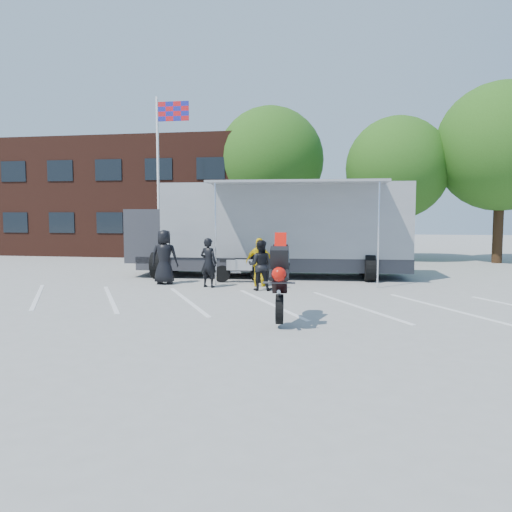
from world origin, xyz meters
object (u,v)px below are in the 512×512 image
(spectator_leather_b, at_px, (208,263))
(spectator_leather_c, at_px, (260,265))
(parked_motorcycle, at_px, (241,283))
(spectator_hivis, at_px, (260,262))
(flagpole, at_px, (163,160))
(transporter_truck, at_px, (273,276))
(stunt_bike_rider, at_px, (281,320))
(tree_mid, at_px, (397,168))
(tree_right, at_px, (501,147))
(spectator_leather_a, at_px, (164,257))
(tree_left, at_px, (270,161))

(spectator_leather_b, height_order, spectator_leather_c, spectator_leather_b)
(parked_motorcycle, distance_m, spectator_hivis, 1.44)
(flagpole, relative_size, transporter_truck, 0.69)
(spectator_leather_b, distance_m, spectator_leather_c, 1.88)
(stunt_bike_rider, height_order, spectator_hivis, spectator_hivis)
(tree_mid, xyz_separation_m, stunt_bike_rider, (-4.21, -16.15, -4.94))
(transporter_truck, bearing_deg, spectator_leather_c, -91.71)
(parked_motorcycle, bearing_deg, tree_right, -53.81)
(stunt_bike_rider, xyz_separation_m, spectator_hivis, (-1.41, 5.37, 0.85))
(spectator_leather_b, distance_m, spectator_hivis, 1.77)
(spectator_leather_a, distance_m, spectator_leather_c, 3.72)
(spectator_hivis, bearing_deg, tree_mid, -112.95)
(tree_mid, height_order, spectator_hivis, tree_mid)
(flagpole, xyz_separation_m, stunt_bike_rider, (7.03, -11.15, -5.05))
(parked_motorcycle, distance_m, spectator_leather_c, 2.11)
(flagpole, distance_m, spectator_leather_c, 9.76)
(flagpole, bearing_deg, spectator_leather_b, -58.06)
(tree_mid, distance_m, spectator_leather_a, 14.66)
(transporter_truck, distance_m, spectator_hivis, 2.97)
(tree_right, bearing_deg, tree_left, 172.87)
(tree_left, distance_m, parked_motorcycle, 12.31)
(tree_mid, bearing_deg, tree_left, 171.87)
(parked_motorcycle, xyz_separation_m, stunt_bike_rider, (2.24, -6.19, 0.00))
(tree_left, bearing_deg, spectator_leather_a, -100.04)
(stunt_bike_rider, distance_m, spectator_leather_c, 4.76)
(spectator_leather_a, xyz_separation_m, spectator_leather_b, (1.77, -0.50, -0.13))
(spectator_leather_b, xyz_separation_m, spectator_hivis, (1.69, 0.52, -0.01))
(tree_left, relative_size, tree_right, 0.95)
(tree_mid, bearing_deg, flagpole, -156.03)
(parked_motorcycle, bearing_deg, flagpole, 40.65)
(spectator_leather_c, bearing_deg, flagpole, -50.28)
(flagpole, bearing_deg, parked_motorcycle, -45.98)
(tree_mid, height_order, spectator_leather_c, tree_mid)
(tree_right, relative_size, parked_motorcycle, 4.35)
(parked_motorcycle, bearing_deg, transporter_truck, -27.29)
(flagpole, distance_m, stunt_bike_rider, 14.12)
(stunt_bike_rider, relative_size, spectator_leather_a, 1.14)
(tree_left, xyz_separation_m, spectator_hivis, (1.38, -11.78, -4.72))
(spectator_leather_a, bearing_deg, spectator_leather_c, 162.14)
(tree_left, xyz_separation_m, spectator_leather_b, (-0.32, -12.30, -4.72))
(stunt_bike_rider, bearing_deg, tree_left, 93.81)
(tree_left, height_order, spectator_hivis, tree_left)
(flagpole, height_order, stunt_bike_rider, flagpole)
(tree_mid, bearing_deg, tree_right, -5.71)
(parked_motorcycle, bearing_deg, tree_mid, -36.30)
(spectator_leather_b, xyz_separation_m, spectator_leather_c, (1.85, -0.33, -0.02))
(tree_mid, bearing_deg, spectator_leather_c, -115.17)
(transporter_truck, relative_size, spectator_leather_b, 6.84)
(spectator_hivis, bearing_deg, tree_right, -131.34)
(spectator_leather_a, xyz_separation_m, spectator_hivis, (3.46, 0.02, -0.13))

